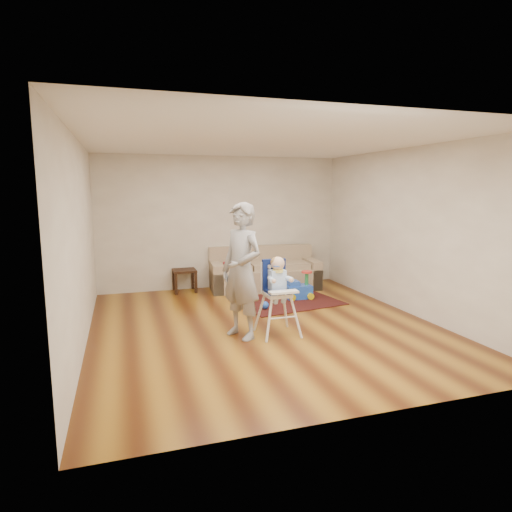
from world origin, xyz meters
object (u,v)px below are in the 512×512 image
object	(u,v)px
side_table	(185,280)
toy_ball	(265,305)
high_chair	(278,297)
sofa	(264,268)
adult	(242,271)
ride_on_toy	(299,285)

from	to	relation	value
side_table	toy_ball	xyz separation A→B (m)	(1.11, -1.74, -0.14)
side_table	high_chair	world-z (taller)	high_chair
toy_ball	high_chair	size ratio (longest dim) A/B	0.12
side_table	toy_ball	world-z (taller)	side_table
side_table	high_chair	size ratio (longest dim) A/B	0.40
sofa	high_chair	bearing A→B (deg)	-99.52
adult	toy_ball	bearing A→B (deg)	119.37
sofa	ride_on_toy	world-z (taller)	sofa
ride_on_toy	toy_ball	size ratio (longest dim) A/B	3.88
toy_ball	side_table	bearing A→B (deg)	122.64
sofa	side_table	world-z (taller)	sofa
ride_on_toy	adult	distance (m)	2.40
ride_on_toy	adult	xyz separation A→B (m)	(-1.57, -1.68, 0.66)
toy_ball	high_chair	bearing A→B (deg)	-100.68
toy_ball	adult	distance (m)	1.63
high_chair	toy_ball	bearing A→B (deg)	78.16
toy_ball	adult	size ratio (longest dim) A/B	0.07
sofa	ride_on_toy	size ratio (longest dim) A/B	4.44
ride_on_toy	toy_ball	distance (m)	1.00
toy_ball	adult	world-z (taller)	adult
toy_ball	adult	bearing A→B (deg)	-122.06
side_table	sofa	bearing A→B (deg)	-8.30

